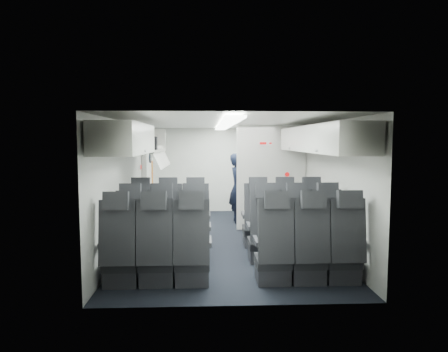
{
  "coord_description": "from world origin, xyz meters",
  "views": [
    {
      "loc": [
        -0.33,
        -7.29,
        1.84
      ],
      "look_at": [
        0.0,
        0.4,
        1.15
      ],
      "focal_mm": 32.0,
      "sensor_mm": 36.0,
      "label": 1
    }
  ],
  "objects": [
    {
      "name": "flight_attendant",
      "position": [
        0.35,
        1.57,
        0.78
      ],
      "size": [
        0.43,
        0.6,
        1.55
      ],
      "primitive_type": "imported",
      "rotation": [
        0.0,
        0.0,
        1.68
      ],
      "color": "black",
      "rests_on": "ground"
    },
    {
      "name": "bulkhead_partition",
      "position": [
        0.98,
        0.8,
        1.08
      ],
      "size": [
        1.4,
        0.15,
        2.13
      ],
      "color": "silver",
      "rests_on": "cabin_shell"
    },
    {
      "name": "cabin_shell",
      "position": [
        0.0,
        0.0,
        1.12
      ],
      "size": [
        3.41,
        6.01,
        2.16
      ],
      "color": "black",
      "rests_on": "ground"
    },
    {
      "name": "overhead_bin_right_front",
      "position": [
        1.4,
        -0.25,
        1.86
      ],
      "size": [
        0.53,
        1.7,
        0.4
      ],
      "color": "silver",
      "rests_on": "cabin_shell"
    },
    {
      "name": "overhead_bin_left_rear",
      "position": [
        -1.4,
        -2.0,
        1.86
      ],
      "size": [
        0.53,
        1.8,
        0.4
      ],
      "color": "silver",
      "rests_on": "cabin_shell"
    },
    {
      "name": "seat_row_front",
      "position": [
        -0.0,
        -0.53,
        0.4
      ],
      "size": [
        3.33,
        0.56,
        1.24
      ],
      "color": "#27272B",
      "rests_on": "cabin_shell"
    },
    {
      "name": "overhead_bin_left_front_open",
      "position": [
        -1.44,
        -0.25,
        1.74
      ],
      "size": [
        0.64,
        1.7,
        0.72
      ],
      "color": "#9E9E93",
      "rests_on": "cabin_shell"
    },
    {
      "name": "galley_unit",
      "position": [
        0.95,
        2.72,
        0.95
      ],
      "size": [
        0.85,
        0.52,
        1.9
      ],
      "color": "#939399",
      "rests_on": "cabin_shell"
    },
    {
      "name": "seat_row_mid",
      "position": [
        -0.0,
        -1.43,
        0.4
      ],
      "size": [
        3.33,
        0.56,
        1.24
      ],
      "color": "#27272B",
      "rests_on": "cabin_shell"
    },
    {
      "name": "seat_row_rear",
      "position": [
        -0.0,
        -2.33,
        0.4
      ],
      "size": [
        3.33,
        0.56,
        1.24
      ],
      "color": "#27272B",
      "rests_on": "cabin_shell"
    },
    {
      "name": "boarding_door",
      "position": [
        -1.64,
        1.55,
        0.95
      ],
      "size": [
        0.12,
        1.27,
        1.86
      ],
      "color": "silver",
      "rests_on": "cabin_shell"
    },
    {
      "name": "papers",
      "position": [
        0.54,
        1.52,
        1.06
      ],
      "size": [
        0.21,
        0.07,
        0.14
      ],
      "primitive_type": "cube",
      "rotation": [
        0.0,
        0.0,
        0.25
      ],
      "color": "white",
      "rests_on": "flight_attendant"
    },
    {
      "name": "overhead_bin_right_rear",
      "position": [
        1.4,
        -2.0,
        1.86
      ],
      "size": [
        0.53,
        1.8,
        0.4
      ],
      "color": "silver",
      "rests_on": "cabin_shell"
    },
    {
      "name": "carry_on_bag",
      "position": [
        -1.39,
        -0.53,
        1.77
      ],
      "size": [
        0.45,
        0.32,
        0.26
      ],
      "primitive_type": "cube",
      "rotation": [
        0.0,
        0.0,
        0.04
      ],
      "color": "black",
      "rests_on": "overhead_bin_left_front_open"
    }
  ]
}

